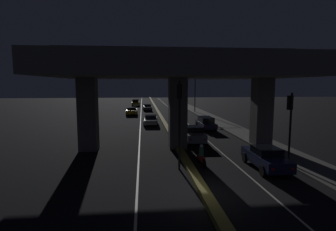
{
  "coord_description": "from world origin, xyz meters",
  "views": [
    {
      "loc": [
        -3.01,
        -12.62,
        5.49
      ],
      "look_at": [
        0.41,
        22.47,
        1.34
      ],
      "focal_mm": 28.0,
      "sensor_mm": 36.0,
      "label": 1
    }
  ],
  "objects_px": {
    "street_lamp": "(193,90)",
    "pedestrian_on_sidewalk": "(256,132)",
    "car_dark_blue_third": "(206,123)",
    "car_grey_third_oncoming": "(147,107)",
    "traffic_light_right_of_median": "(290,116)",
    "car_silver_second": "(194,134)",
    "car_taxi_yellow_second_oncoming": "(132,111)",
    "car_dark_blue_lead": "(266,157)",
    "car_silver_lead_oncoming": "(151,120)",
    "motorcycle_blue_filtering_mid": "(181,136)",
    "motorcycle_black_filtering_far": "(174,126)",
    "motorcycle_red_filtering_near": "(201,157)",
    "traffic_light_left_of_median": "(179,110)",
    "car_taxi_yellow_fourth_oncoming": "(136,102)"
  },
  "relations": [
    {
      "from": "street_lamp",
      "to": "traffic_light_left_of_median",
      "type": "bearing_deg",
      "value": -102.35
    },
    {
      "from": "car_taxi_yellow_fourth_oncoming",
      "to": "car_grey_third_oncoming",
      "type": "bearing_deg",
      "value": 13.26
    },
    {
      "from": "street_lamp",
      "to": "car_silver_second",
      "type": "relative_size",
      "value": 1.64
    },
    {
      "from": "car_dark_blue_third",
      "to": "pedestrian_on_sidewalk",
      "type": "height_order",
      "value": "pedestrian_on_sidewalk"
    },
    {
      "from": "traffic_light_left_of_median",
      "to": "motorcycle_black_filtering_far",
      "type": "xyz_separation_m",
      "value": [
        1.42,
        14.06,
        -3.28
      ]
    },
    {
      "from": "car_dark_blue_lead",
      "to": "car_taxi_yellow_fourth_oncoming",
      "type": "height_order",
      "value": "car_taxi_yellow_fourth_oncoming"
    },
    {
      "from": "car_taxi_yellow_fourth_oncoming",
      "to": "car_silver_lead_oncoming",
      "type": "bearing_deg",
      "value": 6.39
    },
    {
      "from": "car_taxi_yellow_second_oncoming",
      "to": "motorcycle_black_filtering_far",
      "type": "relative_size",
      "value": 2.32
    },
    {
      "from": "motorcycle_blue_filtering_mid",
      "to": "car_dark_blue_lead",
      "type": "bearing_deg",
      "value": -157.12
    },
    {
      "from": "traffic_light_left_of_median",
      "to": "car_dark_blue_lead",
      "type": "xyz_separation_m",
      "value": [
        5.66,
        -0.5,
        -3.14
      ]
    },
    {
      "from": "car_taxi_yellow_second_oncoming",
      "to": "pedestrian_on_sidewalk",
      "type": "height_order",
      "value": "pedestrian_on_sidewalk"
    },
    {
      "from": "traffic_light_right_of_median",
      "to": "car_silver_second",
      "type": "xyz_separation_m",
      "value": [
        -4.94,
        7.91,
        -2.62
      ]
    },
    {
      "from": "car_silver_lead_oncoming",
      "to": "car_silver_second",
      "type": "bearing_deg",
      "value": 21.1
    },
    {
      "from": "car_silver_lead_oncoming",
      "to": "car_grey_third_oncoming",
      "type": "height_order",
      "value": "same"
    },
    {
      "from": "pedestrian_on_sidewalk",
      "to": "car_taxi_yellow_second_oncoming",
      "type": "bearing_deg",
      "value": 117.32
    },
    {
      "from": "car_dark_blue_third",
      "to": "car_grey_third_oncoming",
      "type": "bearing_deg",
      "value": 14.88
    },
    {
      "from": "car_dark_blue_lead",
      "to": "car_grey_third_oncoming",
      "type": "bearing_deg",
      "value": 11.18
    },
    {
      "from": "traffic_light_right_of_median",
      "to": "car_taxi_yellow_second_oncoming",
      "type": "distance_m",
      "value": 33.75
    },
    {
      "from": "car_dark_blue_lead",
      "to": "motorcycle_red_filtering_near",
      "type": "xyz_separation_m",
      "value": [
        -4.06,
        0.97,
        -0.12
      ]
    },
    {
      "from": "traffic_light_left_of_median",
      "to": "motorcycle_blue_filtering_mid",
      "type": "distance_m",
      "value": 8.72
    },
    {
      "from": "traffic_light_right_of_median",
      "to": "motorcycle_blue_filtering_mid",
      "type": "xyz_separation_m",
      "value": [
        -6.23,
        7.98,
        -2.78
      ]
    },
    {
      "from": "car_dark_blue_third",
      "to": "traffic_light_left_of_median",
      "type": "bearing_deg",
      "value": 159.47
    },
    {
      "from": "traffic_light_right_of_median",
      "to": "motorcycle_black_filtering_far",
      "type": "height_order",
      "value": "traffic_light_right_of_median"
    },
    {
      "from": "street_lamp",
      "to": "car_grey_third_oncoming",
      "type": "relative_size",
      "value": 1.57
    },
    {
      "from": "street_lamp",
      "to": "car_silver_lead_oncoming",
      "type": "height_order",
      "value": "street_lamp"
    },
    {
      "from": "car_silver_second",
      "to": "car_dark_blue_third",
      "type": "bearing_deg",
      "value": -20.4
    },
    {
      "from": "motorcycle_black_filtering_far",
      "to": "car_silver_second",
      "type": "bearing_deg",
      "value": -168.02
    },
    {
      "from": "car_silver_lead_oncoming",
      "to": "traffic_light_right_of_median",
      "type": "bearing_deg",
      "value": 27.02
    },
    {
      "from": "motorcycle_blue_filtering_mid",
      "to": "motorcycle_black_filtering_far",
      "type": "relative_size",
      "value": 0.96
    },
    {
      "from": "street_lamp",
      "to": "pedestrian_on_sidewalk",
      "type": "relative_size",
      "value": 4.06
    },
    {
      "from": "traffic_light_left_of_median",
      "to": "street_lamp",
      "type": "bearing_deg",
      "value": 77.65
    },
    {
      "from": "car_dark_blue_lead",
      "to": "car_silver_lead_oncoming",
      "type": "bearing_deg",
      "value": 20.46
    },
    {
      "from": "traffic_light_left_of_median",
      "to": "pedestrian_on_sidewalk",
      "type": "height_order",
      "value": "traffic_light_left_of_median"
    },
    {
      "from": "traffic_light_left_of_median",
      "to": "car_taxi_yellow_fourth_oncoming",
      "type": "relative_size",
      "value": 1.36
    },
    {
      "from": "car_taxi_yellow_fourth_oncoming",
      "to": "motorcycle_black_filtering_far",
      "type": "relative_size",
      "value": 2.31
    },
    {
      "from": "car_dark_blue_lead",
      "to": "motorcycle_black_filtering_far",
      "type": "distance_m",
      "value": 15.17
    },
    {
      "from": "motorcycle_red_filtering_near",
      "to": "motorcycle_black_filtering_far",
      "type": "bearing_deg",
      "value": -3.26
    },
    {
      "from": "traffic_light_right_of_median",
      "to": "motorcycle_red_filtering_near",
      "type": "relative_size",
      "value": 2.57
    },
    {
      "from": "street_lamp",
      "to": "car_taxi_yellow_fourth_oncoming",
      "type": "bearing_deg",
      "value": 122.66
    },
    {
      "from": "car_dark_blue_third",
      "to": "car_taxi_yellow_second_oncoming",
      "type": "bearing_deg",
      "value": 30.08
    },
    {
      "from": "car_dark_blue_lead",
      "to": "car_taxi_yellow_second_oncoming",
      "type": "height_order",
      "value": "car_dark_blue_lead"
    },
    {
      "from": "motorcycle_red_filtering_near",
      "to": "street_lamp",
      "type": "bearing_deg",
      "value": -13.96
    },
    {
      "from": "street_lamp",
      "to": "pedestrian_on_sidewalk",
      "type": "bearing_deg",
      "value": -88.48
    },
    {
      "from": "street_lamp",
      "to": "motorcycle_red_filtering_near",
      "type": "height_order",
      "value": "street_lamp"
    },
    {
      "from": "car_grey_third_oncoming",
      "to": "car_silver_lead_oncoming",
      "type": "bearing_deg",
      "value": -2.49
    },
    {
      "from": "traffic_light_right_of_median",
      "to": "car_grey_third_oncoming",
      "type": "distance_m",
      "value": 40.58
    },
    {
      "from": "traffic_light_left_of_median",
      "to": "motorcycle_black_filtering_far",
      "type": "distance_m",
      "value": 14.51
    },
    {
      "from": "traffic_light_right_of_median",
      "to": "car_silver_lead_oncoming",
      "type": "xyz_separation_m",
      "value": [
        -8.74,
        19.34,
        -2.72
      ]
    },
    {
      "from": "car_dark_blue_lead",
      "to": "motorcycle_red_filtering_near",
      "type": "relative_size",
      "value": 2.36
    },
    {
      "from": "street_lamp",
      "to": "motorcycle_blue_filtering_mid",
      "type": "height_order",
      "value": "street_lamp"
    }
  ]
}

